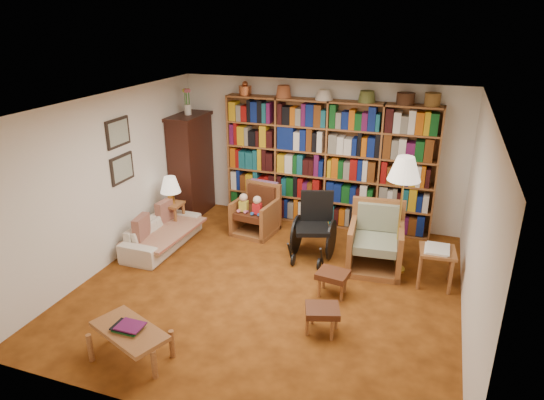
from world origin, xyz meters
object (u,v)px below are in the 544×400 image
at_px(armchair_sage, 376,243).
at_px(wheelchair, 314,228).
at_px(armchair_leather, 257,212).
at_px(sofa, 162,233).
at_px(footstool_a, 333,276).
at_px(coffee_table, 130,333).
at_px(footstool_b, 322,312).
at_px(side_table_lamp, 172,212).
at_px(side_table_papers, 437,256).
at_px(floor_lamp, 404,173).

height_order(armchair_sage, wheelchair, wheelchair).
height_order(armchair_leather, wheelchair, wheelchair).
relative_size(sofa, footstool_a, 3.55).
bearing_deg(footstool_a, coffee_table, -131.52).
bearing_deg(footstool_b, footstool_a, 94.51).
distance_m(sofa, armchair_sage, 3.37).
height_order(armchair_leather, coffee_table, armchair_leather).
xyz_separation_m(side_table_lamp, side_table_papers, (4.28, -0.28, 0.06)).
relative_size(wheelchair, footstool_b, 2.14).
bearing_deg(armchair_sage, coffee_table, -126.15).
bearing_deg(armchair_leather, sofa, -139.04).
distance_m(footstool_a, coffee_table, 2.67).
relative_size(side_table_lamp, armchair_leather, 0.65).
xyz_separation_m(sofa, armchair_leather, (1.23, 1.06, 0.12)).
height_order(armchair_leather, footstool_a, armchair_leather).
xyz_separation_m(wheelchair, footstool_b, (0.60, -1.84, -0.19)).
height_order(armchair_sage, footstool_b, armchair_sage).
height_order(side_table_lamp, coffee_table, side_table_lamp).
distance_m(armchair_sage, floor_lamp, 1.16).
distance_m(sofa, floor_lamp, 3.87).
bearing_deg(sofa, side_table_papers, -86.60).
height_order(sofa, armchair_leather, armchair_leather).
relative_size(floor_lamp, footstool_b, 3.62).
distance_m(side_table_papers, footstool_b, 1.99).
bearing_deg(footstool_b, side_table_lamp, 148.92).
distance_m(floor_lamp, side_table_papers, 1.21).
bearing_deg(footstool_a, side_table_papers, 29.67).
xyz_separation_m(wheelchair, floor_lamp, (1.25, -0.04, 1.03)).
distance_m(armchair_sage, wheelchair, 0.96).
relative_size(armchair_sage, footstool_a, 2.20).
relative_size(armchair_leather, footstool_b, 1.77).
height_order(footstool_a, coffee_table, coffee_table).
bearing_deg(footstool_b, side_table_papers, 52.36).
distance_m(wheelchair, footstool_b, 1.95).
relative_size(side_table_lamp, floor_lamp, 0.31).
relative_size(footstool_a, footstool_b, 0.92).
bearing_deg(floor_lamp, footstool_a, -126.72).
bearing_deg(sofa, wheelchair, -77.74).
xyz_separation_m(armchair_leather, floor_lamp, (2.40, -0.60, 1.14)).
height_order(floor_lamp, footstool_b, floor_lamp).
height_order(floor_lamp, coffee_table, floor_lamp).
relative_size(armchair_sage, floor_lamp, 0.56).
bearing_deg(footstool_b, wheelchair, 108.00).
height_order(footstool_a, footstool_b, footstool_a).
relative_size(sofa, side_table_lamp, 2.87).
xyz_separation_m(side_table_lamp, floor_lamp, (3.73, -0.04, 1.11)).
bearing_deg(coffee_table, armchair_leather, 88.55).
bearing_deg(coffee_table, side_table_lamp, 112.33).
distance_m(armchair_leather, side_table_papers, 3.08).
distance_m(side_table_lamp, side_table_papers, 4.29).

